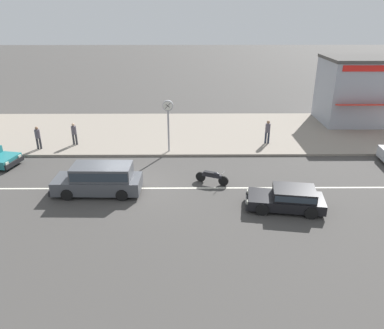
# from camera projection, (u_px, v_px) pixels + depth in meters

# --- Properties ---
(ground_plane) EXTENTS (160.00, 160.00, 0.00)m
(ground_plane) POSITION_uv_depth(u_px,v_px,m) (127.00, 188.00, 20.11)
(ground_plane) COLOR #423F3D
(lane_centre_stripe) EXTENTS (50.40, 0.14, 0.01)m
(lane_centre_stripe) POSITION_uv_depth(u_px,v_px,m) (127.00, 188.00, 20.11)
(lane_centre_stripe) COLOR silver
(lane_centre_stripe) RESTS_ON ground
(kerb_strip) EXTENTS (68.00, 10.00, 0.15)m
(kerb_strip) POSITION_uv_depth(u_px,v_px,m) (146.00, 132.00, 28.88)
(kerb_strip) COLOR gray
(kerb_strip) RESTS_ON ground
(minivan_dark_grey_0) EXTENTS (4.60, 1.90, 1.56)m
(minivan_dark_grey_0) POSITION_uv_depth(u_px,v_px,m) (100.00, 178.00, 19.31)
(minivan_dark_grey_0) COLOR #47494F
(minivan_dark_grey_0) RESTS_ON ground
(hatchback_black_2) EXTENTS (3.88, 2.16, 1.10)m
(hatchback_black_2) POSITION_uv_depth(u_px,v_px,m) (288.00, 198.00, 17.87)
(hatchback_black_2) COLOR black
(hatchback_black_2) RESTS_ON ground
(motorcycle_0) EXTENTS (1.78, 0.96, 0.80)m
(motorcycle_0) POSITION_uv_depth(u_px,v_px,m) (212.00, 177.00, 20.49)
(motorcycle_0) COLOR black
(motorcycle_0) RESTS_ON ground
(street_clock) EXTENTS (0.67, 0.22, 3.41)m
(street_clock) POSITION_uv_depth(u_px,v_px,m) (168.00, 113.00, 23.87)
(street_clock) COLOR #9E9EA3
(street_clock) RESTS_ON kerb_strip
(pedestrian_mid_kerb) EXTENTS (0.34, 0.34, 1.65)m
(pedestrian_mid_kerb) POSITION_uv_depth(u_px,v_px,m) (268.00, 130.00, 25.90)
(pedestrian_mid_kerb) COLOR #232838
(pedestrian_mid_kerb) RESTS_ON kerb_strip
(pedestrian_by_shop) EXTENTS (0.34, 0.34, 1.54)m
(pedestrian_by_shop) POSITION_uv_depth(u_px,v_px,m) (74.00, 132.00, 25.68)
(pedestrian_by_shop) COLOR #333338
(pedestrian_by_shop) RESTS_ON kerb_strip
(pedestrian_far_end) EXTENTS (0.34, 0.34, 1.56)m
(pedestrian_far_end) POSITION_uv_depth(u_px,v_px,m) (38.00, 136.00, 24.90)
(pedestrian_far_end) COLOR #333338
(pedestrian_far_end) RESTS_ON kerb_strip
(shopfront_corner_warung) EXTENTS (5.29, 5.34, 5.22)m
(shopfront_corner_warung) POSITION_uv_depth(u_px,v_px,m) (355.00, 90.00, 30.20)
(shopfront_corner_warung) COLOR #999EA8
(shopfront_corner_warung) RESTS_ON kerb_strip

